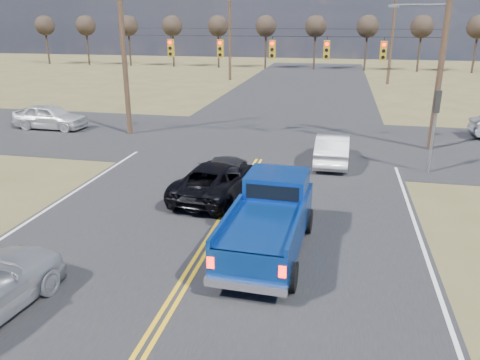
% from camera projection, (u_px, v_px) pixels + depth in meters
% --- Properties ---
extents(ground, '(160.00, 160.00, 0.00)m').
position_uv_depth(ground, '(161.00, 322.00, 11.30)').
color(ground, brown).
rests_on(ground, ground).
extents(road_main, '(14.00, 120.00, 0.02)m').
position_uv_depth(road_main, '(244.00, 185.00, 20.54)').
color(road_main, '#28282B').
rests_on(road_main, ground).
extents(road_cross, '(120.00, 12.00, 0.02)m').
position_uv_depth(road_cross, '(270.00, 141.00, 27.93)').
color(road_cross, '#28282B').
rests_on(road_cross, ground).
extents(signal_gantry, '(19.60, 4.83, 10.00)m').
position_uv_depth(signal_gantry, '(281.00, 54.00, 25.98)').
color(signal_gantry, '#473323').
rests_on(signal_gantry, ground).
extents(utility_poles, '(19.60, 58.32, 10.00)m').
position_uv_depth(utility_poles, '(270.00, 52.00, 25.30)').
color(utility_poles, '#473323').
rests_on(utility_poles, ground).
extents(treeline, '(87.00, 117.80, 7.40)m').
position_uv_depth(treeline, '(290.00, 36.00, 34.35)').
color(treeline, '#33261C').
rests_on(treeline, ground).
extents(pickup_truck, '(2.51, 5.87, 2.17)m').
position_uv_depth(pickup_truck, '(269.00, 220.00, 14.40)').
color(pickup_truck, black).
rests_on(pickup_truck, ground).
extents(black_suv, '(3.07, 5.51, 1.45)m').
position_uv_depth(black_suv, '(217.00, 179.00, 19.04)').
color(black_suv, black).
rests_on(black_suv, ground).
extents(white_car_queue, '(1.66, 4.61, 1.51)m').
position_uv_depth(white_car_queue, '(332.00, 149.00, 23.42)').
color(white_car_queue, silver).
rests_on(white_car_queue, ground).
extents(dgrey_car_queue, '(2.38, 4.55, 1.26)m').
position_uv_depth(dgrey_car_queue, '(226.00, 170.00, 20.49)').
color(dgrey_car_queue, '#2B2B2F').
rests_on(dgrey_car_queue, ground).
extents(cross_car_west, '(2.09, 4.88, 1.64)m').
position_uv_depth(cross_car_west, '(50.00, 117.00, 30.75)').
color(cross_car_west, silver).
rests_on(cross_car_west, ground).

